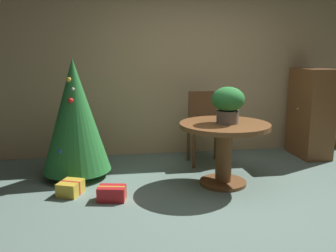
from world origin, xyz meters
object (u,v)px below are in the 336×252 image
Objects in this scene: flower_vase at (228,102)px; gift_box_red at (112,193)px; round_dining_table at (224,140)px; holiday_tree at (75,116)px; wooden_chair_far at (204,123)px; wooden_cabinet at (311,113)px; gift_box_gold at (71,188)px.

flower_vase is 1.66m from gift_box_red.
round_dining_table is at bearing 168.81° from flower_vase.
holiday_tree is at bearing 162.32° from round_dining_table.
flower_vase is at bearing -88.24° from wooden_chair_far.
holiday_tree reaches higher than round_dining_table.
wooden_cabinet is (1.67, 0.07, 0.09)m from wooden_chair_far.
gift_box_gold is at bearing 152.36° from gift_box_red.
round_dining_table is 0.71× the size of holiday_tree.
flower_vase is at bearing -17.58° from holiday_tree.
gift_box_gold is 0.25× the size of wooden_cabinet.
round_dining_table is 0.80× the size of wooden_cabinet.
gift_box_red reaches higher than gift_box_gold.
round_dining_table is 1.85m from holiday_tree.
gift_box_red is at bearing -167.74° from round_dining_table.
round_dining_table is at bearing 1.66° from gift_box_gold.
gift_box_gold is (-1.78, -0.05, -0.47)m from round_dining_table.
gift_box_red is (-1.33, -1.21, -0.50)m from wooden_chair_far.
wooden_cabinet reaches higher than gift_box_red.
wooden_chair_far reaches higher than gift_box_red.
round_dining_table is at bearing -17.68° from holiday_tree.
wooden_cabinet is at bearing 23.19° from gift_box_red.
wooden_cabinet is (2.99, 1.28, 0.58)m from gift_box_red.
flower_vase is at bearing -148.60° from wooden_cabinet.
holiday_tree reaches higher than flower_vase.
wooden_cabinet reaches higher than flower_vase.
wooden_cabinet is at bearing 31.40° from flower_vase.
gift_box_gold is (-0.03, -0.61, -0.71)m from holiday_tree.
flower_vase reaches higher than gift_box_red.
round_dining_table is 1.84m from gift_box_gold.
wooden_chair_far is at bearing 42.48° from gift_box_red.
holiday_tree is (-1.75, 0.56, 0.25)m from round_dining_table.
flower_vase is 1.26× the size of gift_box_gold.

